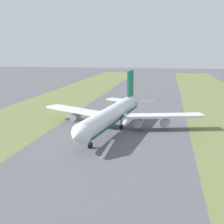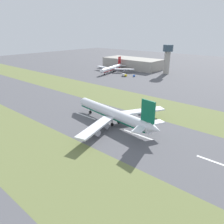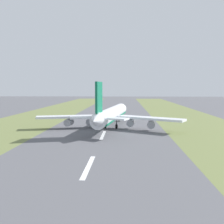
% 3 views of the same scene
% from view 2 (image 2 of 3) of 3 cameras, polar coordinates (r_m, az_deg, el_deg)
% --- Properties ---
extents(ground_plane, '(800.00, 800.00, 0.00)m').
position_cam_2_polar(ground_plane, '(126.96, -1.02, -3.16)').
color(ground_plane, '#56565B').
extents(grass_median_west, '(40.00, 600.00, 0.01)m').
position_cam_2_polar(grass_median_west, '(101.82, -18.44, -10.81)').
color(grass_median_west, olive).
rests_on(grass_median_west, ground).
extents(grass_median_east, '(40.00, 600.00, 0.01)m').
position_cam_2_polar(grass_median_east, '(160.99, 9.70, 1.82)').
color(grass_median_east, olive).
rests_on(grass_median_east, ground).
extents(centreline_dash_near, '(1.20, 18.00, 0.01)m').
position_cam_2_polar(centreline_dash_near, '(101.95, 26.08, -11.94)').
color(centreline_dash_near, silver).
rests_on(centreline_dash_near, ground).
extents(centreline_dash_mid, '(1.20, 18.00, 0.01)m').
position_cam_2_polar(centreline_dash_mid, '(115.41, 6.78, -5.88)').
color(centreline_dash_mid, silver).
rests_on(centreline_dash_mid, ground).
extents(centreline_dash_far, '(1.20, 18.00, 0.01)m').
position_cam_2_polar(centreline_dash_far, '(139.45, -6.90, -1.05)').
color(centreline_dash_far, silver).
rests_on(centreline_dash_far, ground).
extents(airplane_main_jet, '(63.59, 67.15, 20.20)m').
position_cam_2_polar(airplane_main_jet, '(124.49, 0.58, -0.65)').
color(airplane_main_jet, silver).
rests_on(airplane_main_jet, ground).
extents(terminal_building, '(36.00, 81.52, 13.47)m').
position_cam_2_polar(terminal_building, '(316.78, 5.35, 12.57)').
color(terminal_building, '#A39E93').
rests_on(terminal_building, ground).
extents(control_tower, '(12.00, 12.00, 34.42)m').
position_cam_2_polar(control_tower, '(280.36, 14.27, 13.97)').
color(control_tower, '#A39E93').
rests_on(control_tower, ground).
extents(airplane_parked_apron, '(57.54, 54.12, 17.44)m').
position_cam_2_polar(airplane_parked_apron, '(283.46, 0.04, 11.38)').
color(airplane_parked_apron, silver).
rests_on(airplane_parked_apron, ground).
extents(service_truck, '(2.94, 6.15, 3.10)m').
position_cam_2_polar(service_truck, '(258.52, 3.25, 9.63)').
color(service_truck, gold).
rests_on(service_truck, ground).
extents(apron_car, '(4.75, 3.42, 2.03)m').
position_cam_2_polar(apron_car, '(257.78, 5.79, 9.38)').
color(apron_car, '#1E51B2').
rests_on(apron_car, ground).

